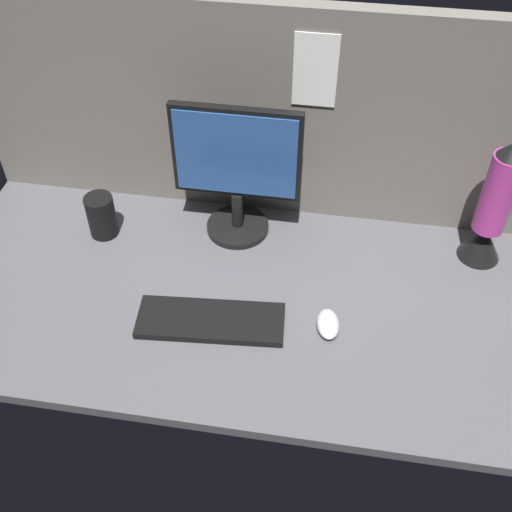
# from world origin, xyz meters

# --- Properties ---
(ground_plane) EXTENTS (1.80, 0.80, 0.03)m
(ground_plane) POSITION_xyz_m (0.00, 0.00, -0.01)
(ground_plane) COLOR #515156
(cubicle_wall_back) EXTENTS (1.80, 0.06, 0.62)m
(cubicle_wall_back) POSITION_xyz_m (0.00, 0.37, 0.31)
(cubicle_wall_back) COLOR slate
(cubicle_wall_back) RESTS_ON ground_plane
(monitor) EXTENTS (0.35, 0.18, 0.40)m
(monitor) POSITION_xyz_m (-0.14, 0.25, 0.21)
(monitor) COLOR black
(monitor) RESTS_ON ground_plane
(keyboard) EXTENTS (0.38, 0.16, 0.02)m
(keyboard) POSITION_xyz_m (-0.14, -0.12, 0.01)
(keyboard) COLOR black
(keyboard) RESTS_ON ground_plane
(mouse) EXTENTS (0.07, 0.10, 0.03)m
(mouse) POSITION_xyz_m (0.15, -0.09, 0.02)
(mouse) COLOR silver
(mouse) RESTS_ON ground_plane
(mug_black_travel) EXTENTS (0.08, 0.08, 0.13)m
(mug_black_travel) POSITION_xyz_m (-0.51, 0.17, 0.06)
(mug_black_travel) COLOR black
(mug_black_travel) RESTS_ON ground_plane
(lava_lamp) EXTENTS (0.12, 0.12, 0.38)m
(lava_lamp) POSITION_xyz_m (0.55, 0.24, 0.16)
(lava_lamp) COLOR black
(lava_lamp) RESTS_ON ground_plane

